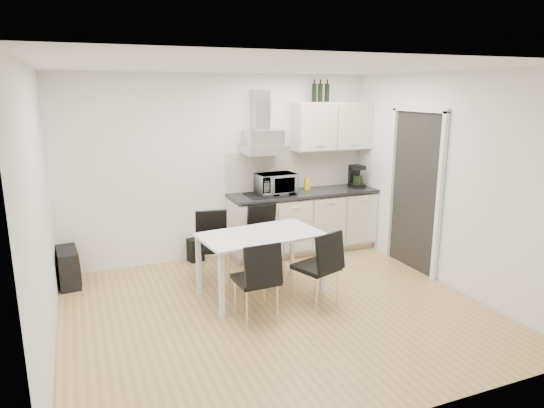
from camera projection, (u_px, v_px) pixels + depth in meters
The scene contains 15 objects.
ground at pixel (277, 310), 5.36m from camera, with size 4.50×4.50×0.00m, color tan.
wall_back at pixel (222, 168), 6.86m from camera, with size 4.50×0.10×2.60m, color white.
wall_front at pixel (393, 255), 3.26m from camera, with size 4.50×0.10×2.60m, color white.
wall_left at pixel (40, 217), 4.22m from camera, with size 0.10×4.00×2.60m, color white.
wall_right at pixel (447, 181), 5.89m from camera, with size 0.10×4.00×2.60m, color white.
ceiling at pixel (277, 67), 4.76m from camera, with size 4.50×4.50×0.00m, color white.
doorway at pixel (414, 192), 6.43m from camera, with size 0.08×1.04×2.10m, color white.
kitchenette at pixel (305, 197), 7.17m from camera, with size 2.22×0.64×2.52m.
dining_table at pixel (260, 240), 5.65m from camera, with size 1.47×0.94×0.75m.
chair_far_left at pixel (213, 248), 6.10m from camera, with size 0.44×0.50×0.88m, color black, non-canonical shape.
chair_far_right at pixel (267, 240), 6.40m from camera, with size 0.44×0.50×0.88m, color black, non-canonical shape.
chair_near_left at pixel (256, 280), 5.06m from camera, with size 0.44×0.50×0.88m, color black, non-canonical shape.
chair_near_right at pixel (316, 268), 5.41m from camera, with size 0.44×0.50×0.88m, color black, non-canonical shape.
guitar_amp at pixel (68, 267), 6.01m from camera, with size 0.28×0.57×0.46m.
floor_speaker at pixel (195, 250), 6.86m from camera, with size 0.20×0.17×0.33m, color black.
Camera 1 is at (-1.93, -4.55, 2.39)m, focal length 32.00 mm.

